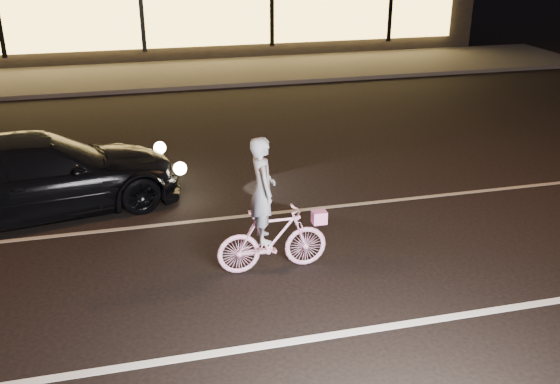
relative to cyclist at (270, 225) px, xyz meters
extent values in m
plane|color=black|center=(-0.99, -0.19, -0.70)|extent=(90.00, 90.00, 0.00)
cube|color=silver|center=(-0.99, -1.69, -0.70)|extent=(60.00, 0.12, 0.01)
cube|color=gray|center=(-0.99, 1.81, -0.70)|extent=(60.00, 0.10, 0.01)
cube|color=#383533|center=(-0.99, 12.81, -0.64)|extent=(30.00, 4.00, 0.12)
cube|color=#FFC759|center=(-0.99, 14.71, 0.90)|extent=(23.00, 0.15, 2.00)
cube|color=black|center=(-0.99, 14.63, 0.90)|extent=(0.15, 0.08, 2.20)
cube|color=black|center=(3.51, 14.63, 0.90)|extent=(0.15, 0.08, 2.20)
cube|color=black|center=(8.01, 14.63, 0.90)|extent=(0.15, 0.08, 2.20)
imported|color=#D83D95|center=(0.04, 0.00, -0.23)|extent=(1.56, 0.44, 0.94)
imported|color=silver|center=(-0.10, 0.00, 0.53)|extent=(0.35, 0.54, 1.47)
cube|color=#F95DBE|center=(0.71, 0.00, 0.03)|extent=(0.20, 0.16, 0.18)
imported|color=black|center=(-3.25, 2.83, -0.03)|extent=(4.91, 2.82, 1.34)
sphere|color=#FFF2BF|center=(-1.22, 3.90, -0.08)|extent=(0.22, 0.22, 0.22)
sphere|color=#FFF2BF|center=(-0.96, 2.70, -0.08)|extent=(0.22, 0.22, 0.22)
camera|label=1|loc=(-1.73, -7.47, 3.75)|focal=40.00mm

